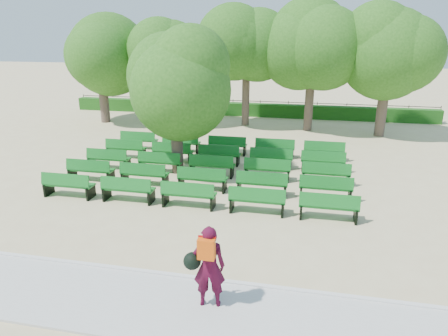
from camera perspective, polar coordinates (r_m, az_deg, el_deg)
name	(u,v)px	position (r m, az deg, el deg)	size (l,w,h in m)	color
ground	(191,184)	(15.90, -4.77, -2.25)	(120.00, 120.00, 0.00)	#C6B483
paving	(98,298)	(9.85, -17.57, -17.28)	(30.00, 2.20, 0.06)	beige
curb	(121,269)	(10.67, -14.56, -13.80)	(30.00, 0.12, 0.10)	silver
hedge	(246,109)	(29.01, 3.11, 8.35)	(26.00, 0.70, 0.90)	#1C5315
fence	(246,115)	(29.48, 3.21, 7.63)	(26.00, 0.10, 1.02)	black
tree_line	(236,128)	(25.24, 1.68, 5.75)	(21.80, 6.80, 7.04)	#2D641B
bench_array	(212,173)	(16.71, -1.73, -0.78)	(1.87, 0.62, 1.18)	#136E20
tree_among	(175,81)	(16.42, -7.08, 12.19)	(4.03, 4.03, 5.68)	brown
person	(208,265)	(8.67, -2.35, -13.73)	(0.92, 0.58, 1.88)	#3E081E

